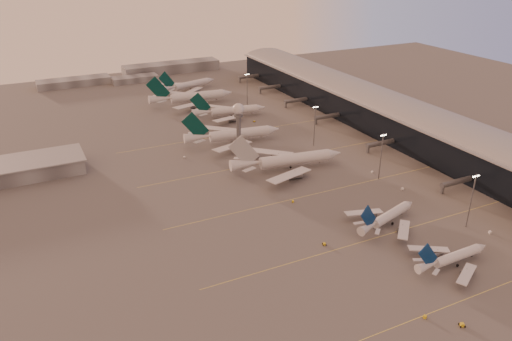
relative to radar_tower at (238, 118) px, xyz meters
name	(u,v)px	position (x,y,z in m)	size (l,w,h in m)	color
ground	(356,261)	(-5.00, -120.00, -20.95)	(700.00, 700.00, 0.00)	#535151
taxiway_markings	(337,188)	(25.00, -64.00, -20.94)	(180.00, 185.25, 0.02)	#E8D252
terminal	(391,115)	(102.88, -9.91, -10.43)	(57.00, 362.00, 23.04)	black
hangar	(1,172)	(-125.00, 20.00, -16.63)	(82.00, 27.00, 8.50)	#595B60
radar_tower	(238,118)	(0.00, 0.00, 0.00)	(6.40, 6.40, 31.10)	#595B61
mast_a	(472,199)	(53.00, -120.00, -7.21)	(3.60, 0.56, 25.00)	#595B61
mast_b	(381,154)	(50.00, -65.00, -7.21)	(3.60, 0.56, 25.00)	#595B61
mast_c	(315,124)	(45.00, -10.00, -7.21)	(3.60, 0.56, 25.00)	#595B61
mast_d	(247,88)	(43.00, 80.00, -7.21)	(3.60, 0.56, 25.00)	#595B61
distant_horizon	(144,72)	(-2.38, 205.14, -17.06)	(165.00, 37.50, 9.00)	#595B60
narrowbody_near	(452,259)	(25.80, -138.17, -18.07)	(36.39, 29.05, 14.22)	silver
narrowbody_mid	(387,218)	(23.54, -103.44, -17.80)	(38.74, 30.45, 15.58)	silver
widebody_white	(288,162)	(13.63, -33.45, -17.04)	(63.92, 50.88, 22.57)	silver
greentail_a	(233,137)	(3.35, 15.63, -17.02)	(61.09, 49.06, 22.23)	silver
greentail_b	(230,112)	(20.95, 62.07, -17.50)	(53.48, 42.88, 19.53)	silver
greentail_c	(192,99)	(7.63, 103.34, -16.75)	(65.46, 52.69, 23.77)	silver
greentail_d	(188,86)	(17.99, 141.35, -17.49)	(52.50, 41.80, 19.58)	silver
gsv_truck_a	(426,315)	(-3.82, -155.88, -19.86)	(5.61, 3.89, 2.14)	yellow
gsv_tug_near	(462,325)	(3.66, -164.16, -20.37)	(3.68, 4.52, 1.12)	yellow
gsv_catering_a	(491,229)	(58.05, -128.37, -18.78)	(5.47, 2.86, 4.35)	silver
gsv_tug_mid	(324,244)	(-9.72, -105.22, -20.46)	(3.77, 2.94, 0.95)	yellow
gsv_truck_b	(403,188)	(52.73, -80.59, -19.67)	(6.42, 2.89, 2.51)	silver
gsv_truck_c	(293,200)	(-2.50, -67.38, -19.89)	(4.25, 5.33, 2.07)	yellow
gsv_catering_b	(373,170)	(51.89, -57.59, -19.01)	(5.08, 3.11, 3.88)	silver
gsv_tug_far	(280,161)	(15.13, -22.89, -20.41)	(4.15, 4.21, 1.06)	silver
gsv_truck_d	(184,156)	(-31.74, 5.96, -19.89)	(3.63, 5.46, 2.08)	silver
gsv_tug_hangar	(254,121)	(31.74, 44.67, -20.50)	(3.35, 2.35, 0.88)	yellow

